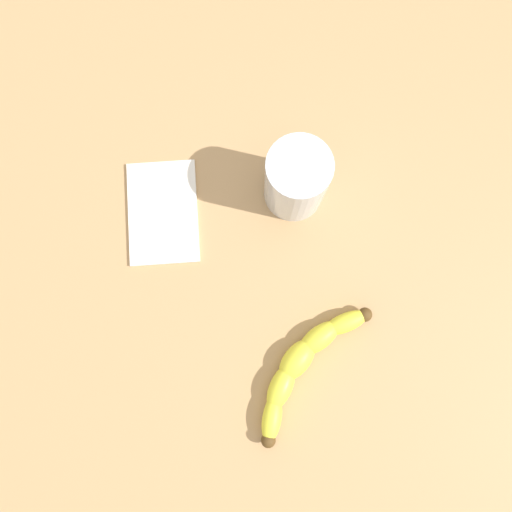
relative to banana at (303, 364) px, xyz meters
The scene contains 4 objects.
wooden_tabletop 19.69cm from the banana, 137.83° to the right, with size 120.00×120.00×3.00cm, color tan.
banana is the anchor object (origin of this frame).
smoothie_glass 24.93cm from the banana, behind, with size 8.61×8.61×12.71cm.
folded_napkin 29.35cm from the banana, 129.67° to the right, with size 15.11×9.97×0.60cm, color white.
Camera 1 is at (11.95, 6.28, 80.70)cm, focal length 38.45 mm.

